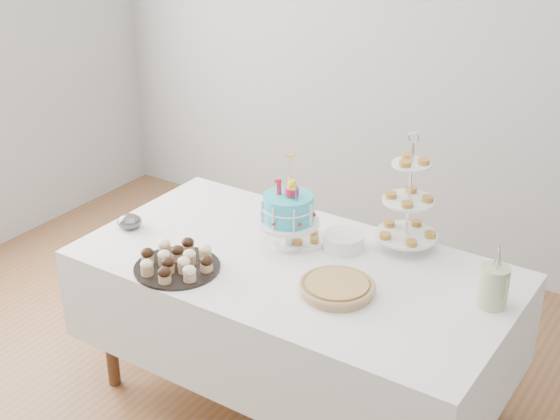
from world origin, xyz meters
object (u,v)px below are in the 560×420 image
Objects in this scene: table at (294,306)px; cupcake_tray at (177,260)px; tiered_stand at (409,201)px; jam_bowl_b at (129,222)px; birthday_cake at (288,223)px; pastry_plate at (302,238)px; plate_stack at (344,241)px; utensil_pitcher at (494,285)px; jam_bowl_a at (131,222)px; pie at (337,287)px.

table is 0.58m from cupcake_tray.
tiered_stand is 1.32m from jam_bowl_b.
tiered_stand is (0.45, 0.29, 0.11)m from birthday_cake.
table is at bearing -67.09° from pastry_plate.
utensil_pitcher is (0.73, -0.09, 0.06)m from plate_stack.
cupcake_tray reaches higher than jam_bowl_b.
jam_bowl_b reaches higher than jam_bowl_a.
jam_bowl_b is (-0.95, -0.38, -0.00)m from plate_stack.
utensil_pitcher reaches higher than pastry_plate.
jam_bowl_b is (-1.18, -0.55, -0.20)m from tiered_stand.
birthday_cake is 4.15× the size of jam_bowl_a.
cupcake_tray is 0.71m from pie.
utensil_pitcher is at bearing 9.87° from jam_bowl_b.
tiered_stand reaches higher than plate_stack.
plate_stack is at bearing 21.80° from jam_bowl_b.
jam_bowl_a is (-0.84, -0.14, 0.26)m from table.
pie is at bearing 1.60° from jam_bowl_b.
pastry_plate is 2.20× the size of jam_bowl_a.
pastry_plate is 0.83m from jam_bowl_b.
table is 7.22× the size of utensil_pitcher.
utensil_pitcher is (0.92, -0.05, 0.08)m from pastry_plate.
table is at bearing -45.36° from birthday_cake.
pastry_plate is (-0.43, -0.21, -0.22)m from tiered_stand.
utensil_pitcher reaches higher than pie.
tiered_stand is at bearing 49.35° from table.
jam_bowl_b is (-0.74, -0.26, -0.09)m from birthday_cake.
birthday_cake is at bearing -159.03° from utensil_pitcher.
cupcake_tray is 1.05m from tiered_stand.
birthday_cake is 0.55m from tiered_stand.
utensil_pitcher reaches higher than cupcake_tray.
birthday_cake is 0.53m from cupcake_tray.
pie is at bearing -23.01° from table.
birthday_cake is 3.80× the size of jam_bowl_b.
table is at bearing 156.99° from pie.
cupcake_tray is at bearing -162.94° from pie.
utensil_pitcher is (0.50, -0.26, -0.14)m from tiered_stand.
cupcake_tray is 0.48m from jam_bowl_b.
birthday_cake is 0.45m from pie.
pastry_plate reaches higher than table.
pie is at bearing 1.07° from jam_bowl_a.
cupcake_tray is at bearing -22.81° from jam_bowl_a.
jam_bowl_b is 1.71m from utensil_pitcher.
birthday_cake is at bearing 134.35° from table.
jam_bowl_b is at bearing -178.40° from pie.
tiered_stand is 0.34m from plate_stack.
jam_bowl_a is at bearing -156.20° from pastry_plate.
pastry_plate is at bearing 76.00° from birthday_cake.
table is at bearing 9.43° from jam_bowl_a.
jam_bowl_b reaches higher than pie.
jam_bowl_a is (-0.76, -0.33, 0.01)m from pastry_plate.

